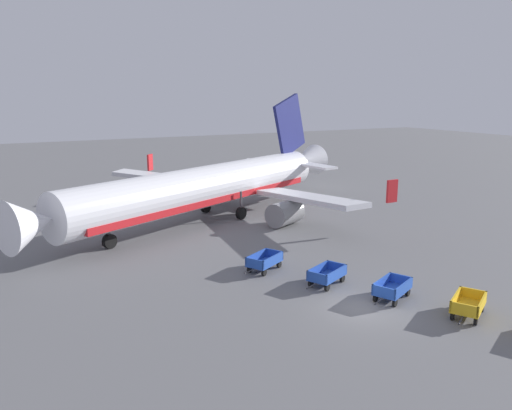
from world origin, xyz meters
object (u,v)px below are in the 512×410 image
at_px(baggage_cart_fourth_in_row, 327,275).
at_px(baggage_cart_far_end, 264,261).
at_px(baggage_cart_second_in_row, 468,305).
at_px(baggage_cart_third_in_row, 392,289).
at_px(airplane, 212,186).

relative_size(baggage_cart_fourth_in_row, baggage_cart_far_end, 1.02).
relative_size(baggage_cart_second_in_row, baggage_cart_third_in_row, 0.98).
bearing_deg(airplane, baggage_cart_third_in_row, -85.97).
xyz_separation_m(airplane, baggage_cart_far_end, (-2.51, -14.49, -2.45)).
xyz_separation_m(baggage_cart_second_in_row, baggage_cart_third_in_row, (-1.94, 3.55, 0.00)).
relative_size(baggage_cart_second_in_row, baggage_cart_fourth_in_row, 0.98).
height_order(airplane, baggage_cart_second_in_row, airplane).
distance_m(airplane, baggage_cart_second_in_row, 25.95).
distance_m(airplane, baggage_cart_fourth_in_row, 18.67).
distance_m(airplane, baggage_cart_far_end, 14.91).
height_order(baggage_cart_fourth_in_row, baggage_cart_far_end, same).
distance_m(baggage_cart_third_in_row, baggage_cart_fourth_in_row, 4.04).
height_order(airplane, baggage_cart_third_in_row, airplane).
bearing_deg(baggage_cart_second_in_row, baggage_cart_fourth_in_row, 118.77).
relative_size(airplane, baggage_cart_third_in_row, 10.04).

